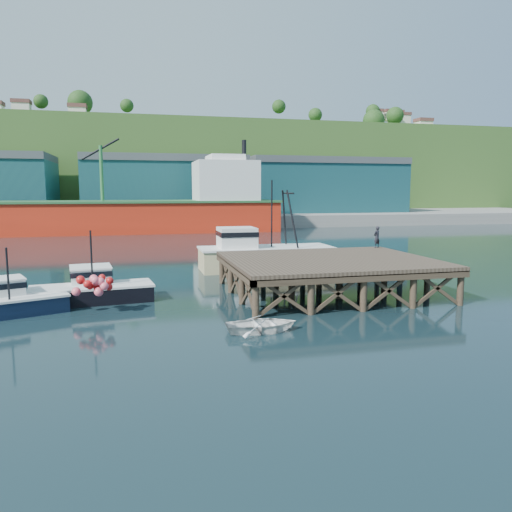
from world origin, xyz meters
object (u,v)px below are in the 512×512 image
object	(u,v)px
dockworker	(377,237)
boat_black	(92,288)
dinghy	(262,324)
trawler	(263,251)
boat_navy	(7,301)

from	to	relation	value
dockworker	boat_black	bearing A→B (deg)	-13.84
boat_black	dinghy	xyz separation A→B (m)	(7.71, -8.17, -0.42)
trawler	dinghy	bearing A→B (deg)	-104.63
boat_navy	trawler	size ratio (longest dim) A/B	0.57
boat_navy	trawler	distance (m)	19.36
dinghy	dockworker	size ratio (longest dim) A/B	2.07
boat_navy	dockworker	distance (m)	23.74
boat_black	dinghy	size ratio (longest dim) A/B	2.15
trawler	dinghy	distance (m)	17.41
dockworker	boat_navy	bearing A→B (deg)	-10.25
trawler	dockworker	xyz separation A→B (m)	(6.95, -5.33, 1.45)
boat_black	dinghy	distance (m)	11.24
boat_black	dockworker	size ratio (longest dim) A/B	4.46
dinghy	dockworker	bearing A→B (deg)	-45.01
trawler	dinghy	world-z (taller)	trawler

